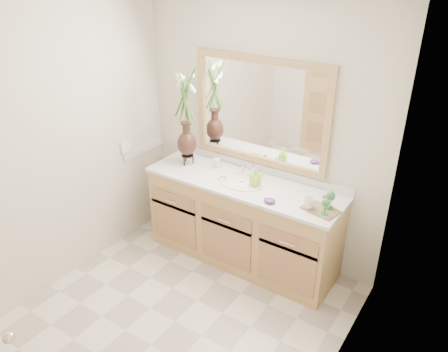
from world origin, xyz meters
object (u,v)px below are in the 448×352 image
Objects in this scene: flower_vase at (185,105)px; tumbler at (217,163)px; tray at (321,210)px; soap_bottle at (255,178)px.

tumbler is at bearing 17.49° from flower_vase.
flower_vase is 1.54m from tray.
soap_bottle reaches higher than tumbler.
tray is (1.13, -0.20, -0.04)m from tumbler.
flower_vase is 0.62m from tumbler.
soap_bottle is at bearing -174.40° from tray.
soap_bottle is 0.54× the size of tray.
tumbler is at bearing -177.89° from soap_bottle.
flower_vase is at bearing -166.42° from soap_bottle.
soap_bottle is (0.77, -0.03, -0.52)m from flower_vase.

